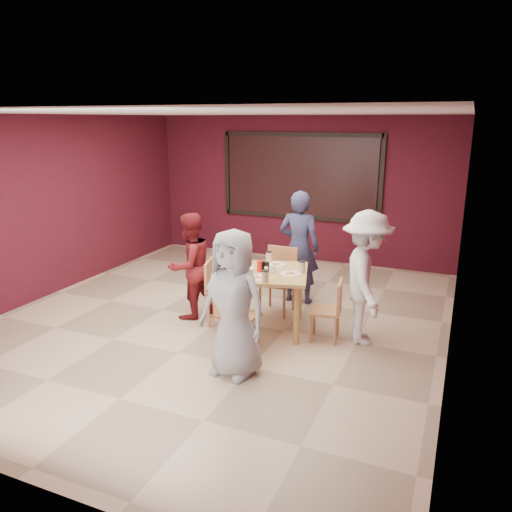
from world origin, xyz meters
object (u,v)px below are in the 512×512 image
at_px(diner_back, 299,247).
at_px(chair_left, 218,288).
at_px(chair_right, 331,307).
at_px(diner_front, 234,304).
at_px(dining_table, 267,279).
at_px(diner_left, 190,266).
at_px(diner_right, 366,278).
at_px(chair_front, 235,313).
at_px(chair_back, 279,276).

bearing_deg(diner_back, chair_left, 59.03).
distance_m(chair_right, diner_front, 1.50).
distance_m(dining_table, chair_right, 0.90).
xyz_separation_m(diner_left, diner_right, (2.42, 0.13, 0.09)).
xyz_separation_m(chair_front, chair_back, (0.00, 1.48, 0.03)).
bearing_deg(chair_front, diner_back, 86.10).
bearing_deg(diner_left, chair_front, 71.82).
relative_size(dining_table, chair_left, 1.43).
relative_size(diner_left, diner_right, 0.89).
bearing_deg(chair_back, chair_front, -90.10).
height_order(chair_back, diner_front, diner_front).
bearing_deg(diner_right, chair_left, 76.71).
xyz_separation_m(chair_back, diner_right, (1.34, -0.55, 0.30)).
height_order(chair_left, diner_right, diner_right).
bearing_deg(chair_left, chair_right, 2.01).
height_order(chair_front, diner_left, diner_left).
height_order(dining_table, diner_front, diner_front).
bearing_deg(diner_right, diner_left, 74.04).
bearing_deg(chair_left, diner_front, -55.79).
height_order(diner_front, diner_left, diner_front).
relative_size(chair_back, diner_back, 0.55).
bearing_deg(chair_front, diner_left, 143.19).
xyz_separation_m(chair_front, diner_back, (0.13, 1.98, 0.35)).
height_order(diner_back, diner_right, diner_back).
distance_m(dining_table, diner_left, 1.16).
distance_m(chair_left, diner_left, 0.53).
bearing_deg(chair_left, diner_right, 5.69).
xyz_separation_m(chair_back, diner_back, (0.13, 0.49, 0.32)).
height_order(chair_back, chair_right, chair_back).
relative_size(chair_back, chair_left, 1.06).
relative_size(chair_right, diner_back, 0.46).
distance_m(chair_back, diner_left, 1.29).
xyz_separation_m(chair_front, diner_left, (-1.08, 0.81, 0.24)).
bearing_deg(diner_left, diner_front, 64.02).
xyz_separation_m(dining_table, diner_left, (-1.16, 0.01, 0.04)).
bearing_deg(diner_left, dining_table, 108.00).
bearing_deg(chair_right, diner_back, 124.54).
height_order(chair_front, chair_left, chair_front).
distance_m(chair_right, diner_left, 2.05).
height_order(chair_right, diner_left, diner_left).
relative_size(chair_front, chair_right, 1.13).
bearing_deg(dining_table, chair_left, -175.57).
height_order(diner_back, diner_left, diner_back).
bearing_deg(diner_left, diner_back, 152.68).
xyz_separation_m(chair_front, diner_front, (0.20, -0.45, 0.31)).
xyz_separation_m(chair_front, diner_right, (1.34, 0.93, 0.33)).
bearing_deg(diner_front, diner_right, 60.30).
relative_size(chair_back, diner_front, 0.58).
bearing_deg(chair_right, chair_front, -140.11).
bearing_deg(dining_table, diner_right, 6.39).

